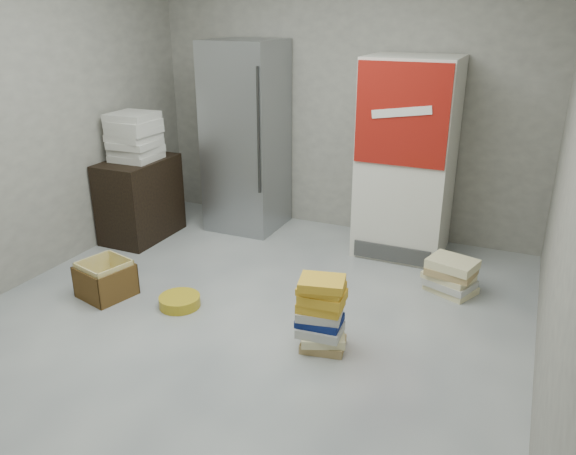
% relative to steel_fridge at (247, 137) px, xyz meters
% --- Properties ---
extents(ground, '(5.00, 5.00, 0.00)m').
position_rel_steel_fridge_xyz_m(ground, '(0.90, -2.13, -0.95)').
color(ground, beige).
rests_on(ground, ground).
extents(room_shell, '(4.04, 5.04, 2.82)m').
position_rel_steel_fridge_xyz_m(room_shell, '(0.90, -2.13, 0.85)').
color(room_shell, '#9E9A8E').
rests_on(room_shell, ground).
extents(steel_fridge, '(0.70, 0.72, 1.90)m').
position_rel_steel_fridge_xyz_m(steel_fridge, '(0.00, 0.00, 0.00)').
color(steel_fridge, '#A1A3A8').
rests_on(steel_fridge, ground).
extents(coke_cooler, '(0.80, 0.73, 1.80)m').
position_rel_steel_fridge_xyz_m(coke_cooler, '(1.65, -0.01, -0.05)').
color(coke_cooler, silver).
rests_on(coke_cooler, ground).
extents(wood_shelf, '(0.50, 0.80, 0.80)m').
position_rel_steel_fridge_xyz_m(wood_shelf, '(-0.83, -0.73, -0.55)').
color(wood_shelf, black).
rests_on(wood_shelf, ground).
extents(supply_box_stack, '(0.43, 0.44, 0.45)m').
position_rel_steel_fridge_xyz_m(supply_box_stack, '(-0.83, -0.73, 0.08)').
color(supply_box_stack, silver).
rests_on(supply_box_stack, wood_shelf).
extents(phonebook_stack_main, '(0.37, 0.32, 0.53)m').
position_rel_steel_fridge_xyz_m(phonebook_stack_main, '(1.55, -1.90, -0.68)').
color(phonebook_stack_main, tan).
rests_on(phonebook_stack_main, ground).
extents(phonebook_stack_side, '(0.47, 0.42, 0.30)m').
position_rel_steel_fridge_xyz_m(phonebook_stack_side, '(2.23, -0.71, -0.80)').
color(phonebook_stack_side, beige).
rests_on(phonebook_stack_side, ground).
extents(cardboard_box, '(0.45, 0.45, 0.30)m').
position_rel_steel_fridge_xyz_m(cardboard_box, '(-0.30, -1.89, -0.83)').
color(cardboard_box, gold).
rests_on(cardboard_box, ground).
extents(bucket_lid, '(0.34, 0.34, 0.09)m').
position_rel_steel_fridge_xyz_m(bucket_lid, '(0.34, -1.81, -0.91)').
color(bucket_lid, gold).
rests_on(bucket_lid, ground).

